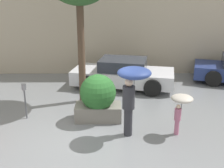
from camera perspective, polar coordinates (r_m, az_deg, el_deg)
name	(u,v)px	position (r m, az deg, el deg)	size (l,w,h in m)	color
ground_plane	(84,136)	(8.25, -5.67, -10.56)	(40.00, 40.00, 0.00)	slate
building_facade	(94,12)	(13.72, -3.73, 14.44)	(18.00, 0.30, 6.00)	#B7A88E
planter_box	(98,98)	(8.92, -2.85, -2.80)	(1.47, 1.15, 1.51)	gray
person_adult	(132,85)	(7.65, 4.11, -0.17)	(0.92, 0.92, 2.05)	#2D2D33
person_child	(181,103)	(8.14, 13.85, -3.82)	(0.62, 0.62, 1.22)	#B76684
parked_car_near	(123,74)	(12.00, 2.24, 2.08)	(4.52, 2.60, 1.24)	silver
parking_meter	(24,94)	(9.36, -17.37, -1.90)	(0.14, 0.14, 1.19)	#595B60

